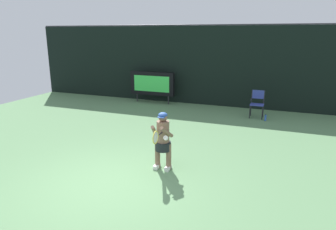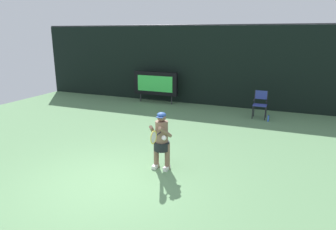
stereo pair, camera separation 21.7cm
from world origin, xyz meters
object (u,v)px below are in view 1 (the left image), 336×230
(umpire_chair, at_px, (257,102))
(tennis_racket, at_px, (156,137))
(scoreboard, at_px, (152,83))
(tennis_player, at_px, (163,139))

(umpire_chair, bearing_deg, tennis_racket, -104.91)
(scoreboard, relative_size, tennis_racket, 3.65)
(umpire_chair, height_order, tennis_racket, tennis_racket)
(umpire_chair, relative_size, tennis_player, 0.74)
(umpire_chair, relative_size, tennis_racket, 1.79)
(scoreboard, distance_m, tennis_player, 7.42)
(scoreboard, height_order, umpire_chair, scoreboard)
(tennis_player, height_order, tennis_racket, tennis_player)
(tennis_racket, bearing_deg, umpire_chair, 92.58)
(umpire_chair, xyz_separation_m, tennis_player, (-1.71, -5.80, 0.17))
(umpire_chair, distance_m, tennis_racket, 6.53)
(scoreboard, bearing_deg, tennis_racket, -65.46)
(scoreboard, distance_m, tennis_racket, 7.89)
(scoreboard, xyz_separation_m, tennis_player, (3.24, -6.67, -0.16))
(tennis_player, relative_size, tennis_racket, 2.41)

